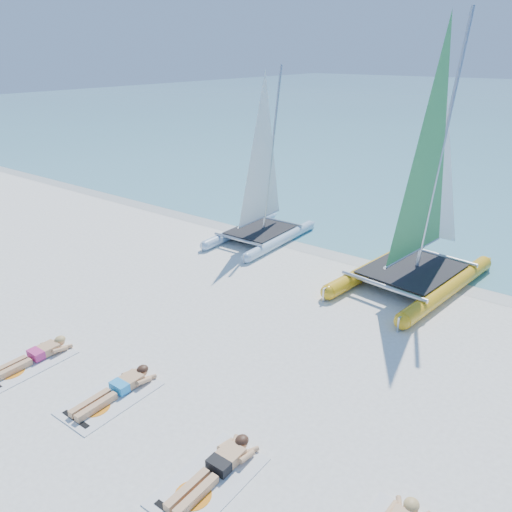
{
  "coord_description": "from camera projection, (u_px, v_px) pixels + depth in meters",
  "views": [
    {
      "loc": [
        6.49,
        -8.09,
        6.09
      ],
      "look_at": [
        -0.52,
        1.2,
        1.26
      ],
      "focal_mm": 35.0,
      "sensor_mm": 36.0,
      "label": 1
    }
  ],
  "objects": [
    {
      "name": "catamaran_yellow",
      "position": [
        430.0,
        200.0,
        13.5
      ],
      "size": [
        3.23,
        5.9,
        7.35
      ],
      "rotation": [
        0.0,
        0.0,
        -0.13
      ],
      "color": "#FFB01A",
      "rests_on": "ground"
    },
    {
      "name": "wet_sand_strip",
      "position": [
        350.0,
        255.0,
        15.96
      ],
      "size": [
        140.0,
        1.4,
        0.01
      ],
      "primitive_type": "cube",
      "color": "beige",
      "rests_on": "ground"
    },
    {
      "name": "sunbather_b",
      "position": [
        118.0,
        388.0,
        9.5
      ],
      "size": [
        0.37,
        1.73,
        0.26
      ],
      "color": "#DFAB75",
      "rests_on": "towel_b"
    },
    {
      "name": "towel_c",
      "position": [
        209.0,
        481.0,
        7.6
      ],
      "size": [
        1.0,
        1.85,
        0.02
      ],
      "primitive_type": "cube",
      "color": "silver",
      "rests_on": "ground"
    },
    {
      "name": "catamaran_blue",
      "position": [
        262.0,
        190.0,
        16.69
      ],
      "size": [
        2.13,
        4.32,
        5.84
      ],
      "rotation": [
        0.0,
        0.0,
        0.02
      ],
      "color": "#A4C4D7",
      "rests_on": "ground"
    },
    {
      "name": "towel_b",
      "position": [
        110.0,
        398.0,
        9.4
      ],
      "size": [
        1.0,
        1.85,
        0.02
      ],
      "primitive_type": "cube",
      "color": "silver",
      "rests_on": "ground"
    },
    {
      "name": "ground",
      "position": [
        243.0,
        325.0,
        11.91
      ],
      "size": [
        140.0,
        140.0,
        0.0
      ],
      "primitive_type": "plane",
      "color": "white",
      "rests_on": "ground"
    },
    {
      "name": "sunbather_a",
      "position": [
        34.0,
        355.0,
        10.52
      ],
      "size": [
        0.37,
        1.73,
        0.26
      ],
      "color": "#DFAB75",
      "rests_on": "towel_a"
    },
    {
      "name": "towel_a",
      "position": [
        27.0,
        364.0,
        10.42
      ],
      "size": [
        1.0,
        1.85,
        0.02
      ],
      "primitive_type": "cube",
      "color": "silver",
      "rests_on": "ground"
    },
    {
      "name": "sunbather_c",
      "position": [
        217.0,
        468.0,
        7.7
      ],
      "size": [
        0.37,
        1.73,
        0.26
      ],
      "color": "#DFAB75",
      "rests_on": "towel_c"
    }
  ]
}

